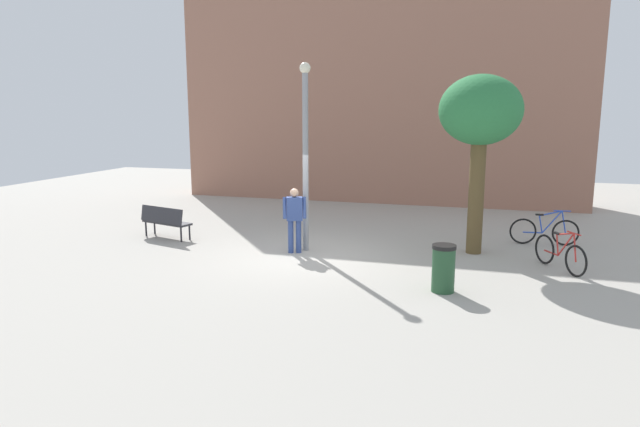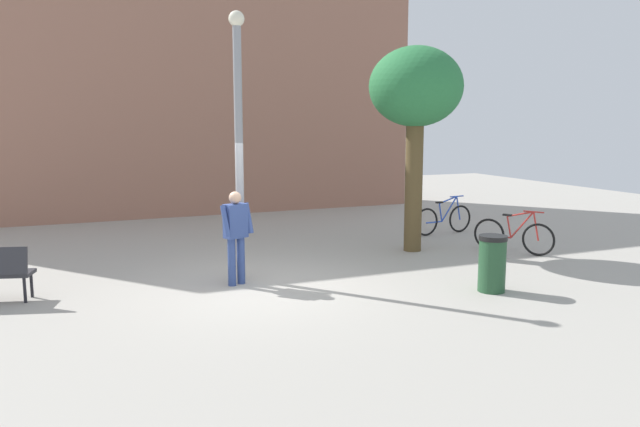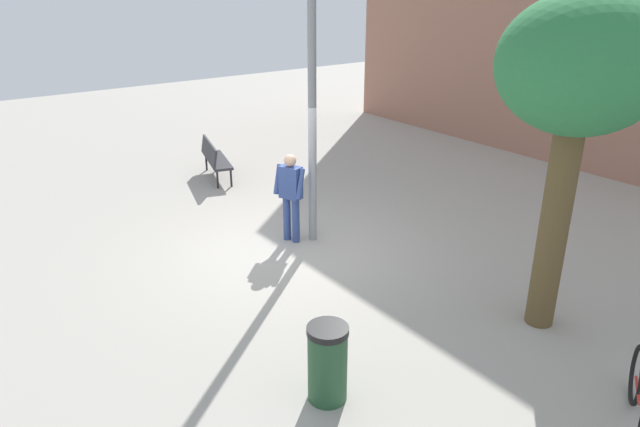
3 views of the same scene
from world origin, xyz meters
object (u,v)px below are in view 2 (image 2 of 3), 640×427
(person_by_lamppost, at_px, (236,231))
(plaza_tree, at_px, (416,92))
(lamppost, at_px, (239,132))
(bicycle_red, at_px, (514,236))
(bicycle_blue, at_px, (444,219))
(trash_bin, at_px, (492,263))

(person_by_lamppost, height_order, plaza_tree, plaza_tree)
(lamppost, relative_size, bicycle_red, 3.02)
(lamppost, bearing_deg, bicycle_blue, 21.79)
(bicycle_blue, xyz_separation_m, bicycle_red, (0.12, -2.53, -0.00))
(person_by_lamppost, relative_size, trash_bin, 1.72)
(plaza_tree, distance_m, bicycle_blue, 3.89)
(bicycle_red, relative_size, trash_bin, 1.63)
(bicycle_blue, height_order, bicycle_red, same)
(plaza_tree, xyz_separation_m, trash_bin, (-0.51, -3.42, -3.01))
(plaza_tree, height_order, trash_bin, plaza_tree)
(plaza_tree, xyz_separation_m, bicycle_blue, (1.81, 1.46, -3.11))
(lamppost, xyz_separation_m, bicycle_red, (6.15, -0.11, -2.31))
(lamppost, xyz_separation_m, person_by_lamppost, (-0.18, -0.36, -1.72))
(person_by_lamppost, relative_size, plaza_tree, 0.37)
(lamppost, relative_size, person_by_lamppost, 2.86)
(plaza_tree, bearing_deg, lamppost, -167.29)
(plaza_tree, relative_size, bicycle_red, 2.84)
(bicycle_blue, relative_size, bicycle_red, 1.14)
(lamppost, relative_size, trash_bin, 4.93)
(trash_bin, bearing_deg, bicycle_red, 44.04)
(person_by_lamppost, bearing_deg, bicycle_blue, 24.02)
(person_by_lamppost, distance_m, trash_bin, 4.46)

